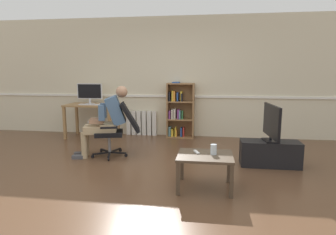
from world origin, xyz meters
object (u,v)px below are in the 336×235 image
Objects in this scene: keyboard at (89,104)px; drinking_glass at (214,149)px; imac_monitor at (90,92)px; tv_stand at (270,153)px; computer_desk at (92,109)px; coffee_table at (205,159)px; office_chair at (119,127)px; tv_screen at (272,122)px; spare_remote at (196,152)px; person_seated at (107,119)px; radiator at (142,123)px; computer_mouse at (100,104)px; bookshelf at (179,111)px.

keyboard is 3.61m from drinking_glass.
imac_monitor is 1.34× the size of keyboard.
keyboard is 0.48× the size of tv_stand.
coffee_table is at bearing -44.83° from computer_desk.
tv_stand is 1.32× the size of coffee_table.
office_chair is 1.17× the size of tv_screen.
tv_screen is at bearing 19.87° from spare_remote.
coffee_table is (2.58, -2.56, -0.26)m from computer_desk.
person_seated is at bearing 145.58° from coffee_table.
person_seated is at bearing 82.93° from tv_screen.
keyboard is 1.61m from office_chair.
office_chair is 0.25m from person_seated.
office_chair is 1.83m from spare_remote.
coffee_table is (1.72, -1.18, -0.27)m from person_seated.
spare_remote is at bearing -63.74° from radiator.
coffee_table is (-1.00, -1.04, 0.18)m from tv_stand.
person_seated reaches higher than office_chair.
radiator is 0.79× the size of tv_stand.
computer_mouse is 0.67× the size of spare_remote.
tv_screen is at bearing -23.06° from computer_desk.
radiator reaches higher than spare_remote.
imac_monitor reaches higher than tv_screen.
spare_remote is (0.52, -2.78, -0.14)m from bookshelf.
bookshelf reaches higher than office_chair.
spare_remote is at bearing 40.06° from person_seated.
bookshelf is 1.32× the size of office_chair.
computer_mouse is at bearing -161.74° from office_chair.
computer_mouse reaches higher than radiator.
bookshelf is at bearing 6.08° from imac_monitor.
spare_remote is at bearing -139.06° from tv_stand.
computer_desk reaches higher than tv_stand.
person_seated is (-1.08, -1.68, 0.06)m from bookshelf.
spare_remote is (-0.11, 0.08, 0.07)m from coffee_table.
imac_monitor is at bearing 147.69° from computer_mouse.
imac_monitor is 3.92× the size of spare_remote.
radiator is 4.75× the size of spare_remote.
drinking_glass is at bearing 13.96° from coffee_table.
imac_monitor is at bearing -173.92° from bookshelf.
person_seated is (-0.19, -1.77, 0.37)m from radiator.
keyboard is 1.27m from radiator.
bookshelf is 2.45m from tv_screen.
person_seated reaches higher than keyboard.
computer_desk is 1.88× the size of imac_monitor.
coffee_table is 5.31× the size of drinking_glass.
radiator is at bearing 142.89° from tv_stand.
bookshelf is at bearing 8.54° from computer_desk.
imac_monitor is 3.83m from drinking_glass.
computer_desk reaches higher than coffee_table.
imac_monitor reaches higher than computer_desk.
imac_monitor is 3.79m from coffee_table.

